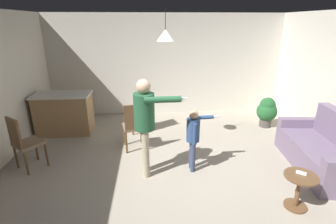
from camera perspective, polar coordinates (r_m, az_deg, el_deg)
The scene contains 13 objects.
ground at distance 4.43m, azimuth 2.48°, elevation -14.08°, with size 7.68×7.68×0.00m, color #9E9384.
wall_back at distance 6.95m, azimuth -0.41°, elevation 10.61°, with size 6.40×0.10×2.70m, color silver.
couch_floral at distance 5.23m, azimuth 31.94°, elevation -7.55°, with size 1.03×1.88×1.00m.
kitchen_counter at distance 6.25m, azimuth -22.58°, elevation -0.30°, with size 1.26×0.66×0.95m.
side_table_by_couch at distance 4.02m, azimuth 27.72°, elevation -15.02°, with size 0.44×0.44×0.52m.
person_adult at distance 4.00m, azimuth -5.21°, elevation -1.33°, with size 0.83×0.48×1.66m.
person_child at distance 4.25m, azimuth 5.86°, elevation -4.98°, with size 0.58×0.34×1.12m.
dining_chair_by_counter at distance 5.91m, azimuth -6.33°, elevation 0.74°, with size 0.54×0.54×1.00m.
dining_chair_near_wall at distance 4.97m, azimuth -30.09°, elevation -5.80°, with size 0.59×0.59×1.00m.
dining_chair_centre_back at distance 5.01m, azimuth -7.78°, elevation -2.92°, with size 0.49×0.49×1.00m.
potted_plant_corner at distance 6.60m, azimuth 21.65°, elevation 0.26°, with size 0.49×0.49×0.75m.
spare_remote_on_table at distance 3.94m, azimuth 28.17°, elevation -12.17°, with size 0.04×0.13×0.04m, color white.
ceiling_light_pendant at distance 4.63m, azimuth -0.59°, elevation 17.14°, with size 0.32×0.32×0.55m.
Camera 1 is at (-0.45, -3.64, 2.48)m, focal length 26.68 mm.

